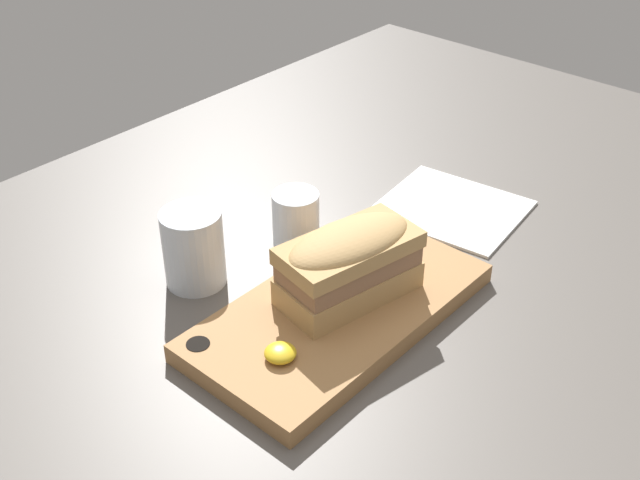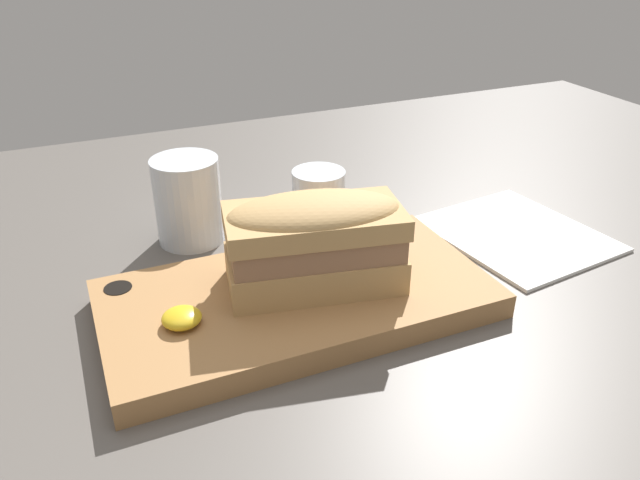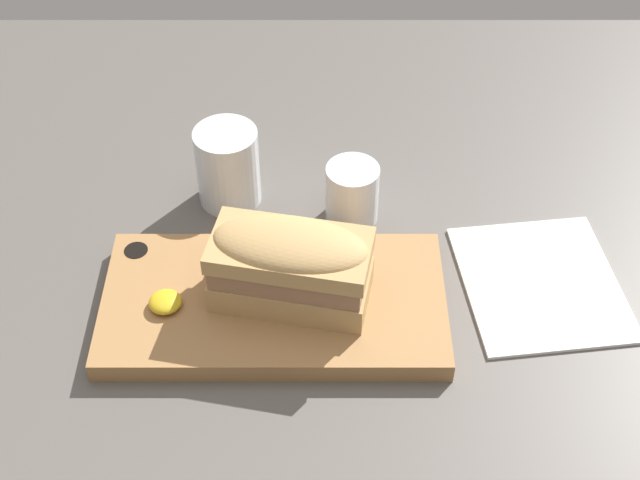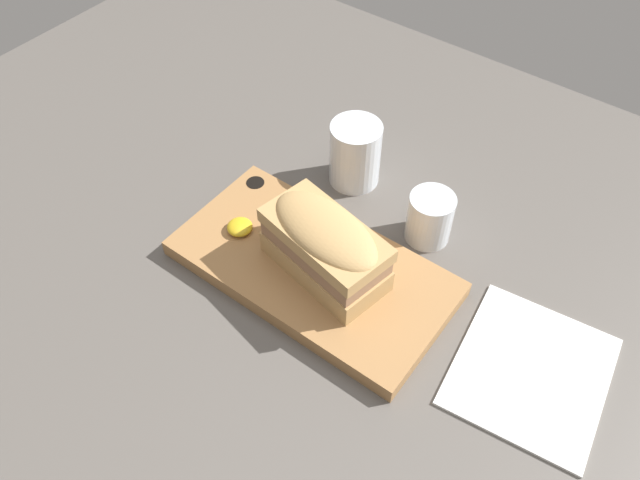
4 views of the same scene
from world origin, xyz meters
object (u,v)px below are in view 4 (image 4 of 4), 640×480
serving_board (312,268)px  wine_glass (429,220)px  water_glass (355,157)px  napkin (531,371)px  sandwich (325,245)px

serving_board → wine_glass: wine_glass is taller
water_glass → napkin: bearing=-22.1°
serving_board → sandwich: size_ratio=2.08×
water_glass → wine_glass: 14.78cm
napkin → serving_board: bearing=-172.6°
serving_board → napkin: bearing=7.4°
serving_board → water_glass: size_ratio=3.67×
sandwich → napkin: (26.91, 3.61, -6.93)cm
water_glass → serving_board: bearing=-71.9°
sandwich → wine_glass: sandwich is taller
napkin → sandwich: bearing=-172.4°
water_glass → wine_glass: size_ratio=1.35×
sandwich → wine_glass: 16.33cm
wine_glass → serving_board: bearing=-120.4°
wine_glass → water_glass: bearing=167.2°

